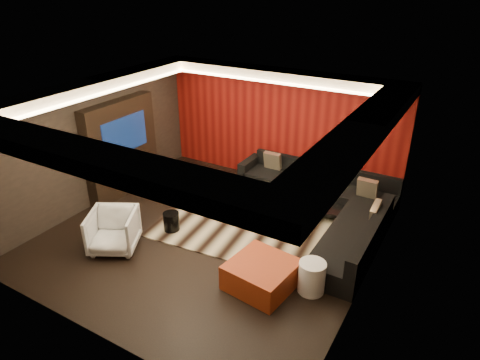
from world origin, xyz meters
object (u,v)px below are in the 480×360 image
Objects in this scene: drum_stool at (171,221)px; orange_ottoman at (262,274)px; white_side_table at (312,277)px; armchair at (113,231)px; sectional_sofa at (328,206)px; coffee_table at (320,206)px.

orange_ottoman is (2.36, -0.59, 0.01)m from drum_stool.
drum_stool is at bearing 174.58° from white_side_table.
drum_stool is at bearing 166.00° from orange_ottoman.
armchair is at bearing -168.55° from white_side_table.
orange_ottoman is 2.93m from armchair.
armchair is at bearing -134.22° from sectional_sofa.
armchair is at bearing -171.20° from orange_ottoman.
orange_ottoman reaches higher than drum_stool.
sectional_sofa is at bearing 39.83° from drum_stool.
orange_ottoman is (-0.76, -0.29, -0.05)m from white_side_table.
armchair is at bearing -117.07° from drum_stool.
coffee_table is 2.82m from orange_ottoman.
armchair is 4.40m from sectional_sofa.
armchair is (-3.65, -0.74, 0.12)m from white_side_table.
coffee_table is at bearing 20.46° from armchair.
sectional_sofa is at bearing 86.23° from orange_ottoman.
drum_stool is 1.18m from armchair.
orange_ottoman is 0.28× the size of sectional_sofa.
orange_ottoman is at bearing -19.65° from armchair.
drum_stool is at bearing -136.11° from coffee_table.
sectional_sofa reaches higher than white_side_table.
white_side_table is at bearing -17.00° from armchair.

